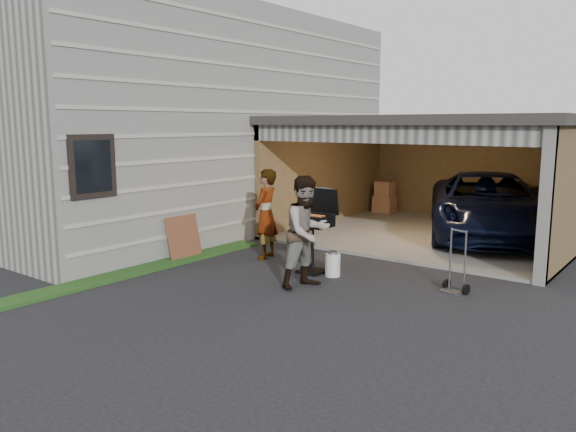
% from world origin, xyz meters
% --- Properties ---
extents(ground, '(80.00, 80.00, 0.00)m').
position_xyz_m(ground, '(0.00, 0.00, 0.00)').
color(ground, black).
rests_on(ground, ground).
extents(house, '(7.00, 11.00, 5.50)m').
position_xyz_m(house, '(-6.00, 4.00, 2.75)').
color(house, '#474744').
rests_on(house, ground).
extents(groundcover_strip, '(0.50, 8.00, 0.06)m').
position_xyz_m(groundcover_strip, '(-2.25, -1.00, 0.03)').
color(groundcover_strip, '#193814').
rests_on(groundcover_strip, ground).
extents(garage, '(6.80, 6.30, 2.90)m').
position_xyz_m(garage, '(0.76, 6.79, 1.87)').
color(garage, '#605E59').
rests_on(garage, ground).
extents(minivan, '(4.46, 6.00, 1.51)m').
position_xyz_m(minivan, '(1.86, 6.90, 0.76)').
color(minivan, black).
rests_on(minivan, ground).
extents(woman, '(0.59, 0.76, 1.83)m').
position_xyz_m(woman, '(-1.07, 2.20, 0.91)').
color(woman, '#C8E3FC').
rests_on(woman, ground).
extents(man, '(0.93, 1.07, 1.89)m').
position_xyz_m(man, '(0.80, 1.03, 0.94)').
color(man, '#4F2D1F').
rests_on(man, ground).
extents(bbq_grill, '(0.70, 0.61, 1.55)m').
position_xyz_m(bbq_grill, '(0.34, 1.87, 0.92)').
color(bbq_grill, black).
rests_on(bbq_grill, ground).
extents(propane_tank, '(0.34, 0.34, 0.42)m').
position_xyz_m(propane_tank, '(0.77, 1.87, 0.21)').
color(propane_tank, silver).
rests_on(propane_tank, ground).
extents(plywood_panel, '(0.22, 0.80, 0.89)m').
position_xyz_m(plywood_panel, '(-2.34, 1.12, 0.44)').
color(plywood_panel, '#562A1D').
rests_on(plywood_panel, ground).
extents(hand_truck, '(0.46, 0.41, 1.04)m').
position_xyz_m(hand_truck, '(2.90, 2.25, 0.20)').
color(hand_truck, slate).
rests_on(hand_truck, ground).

